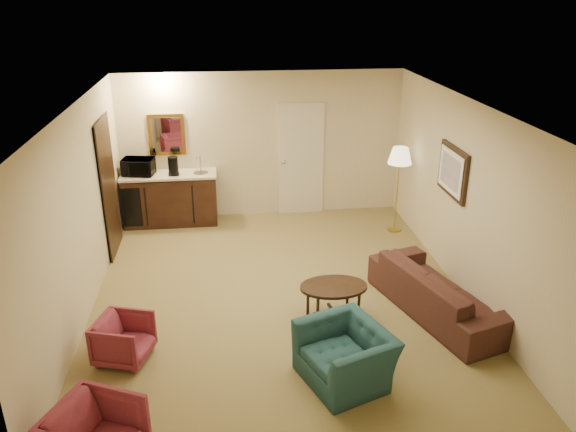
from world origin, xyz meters
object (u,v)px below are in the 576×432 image
at_px(coffee_table, 333,302).
at_px(floor_lamp, 397,190).
at_px(microwave, 138,165).
at_px(waste_bin, 209,216).
at_px(coffee_maker, 173,166).
at_px(sofa, 440,284).
at_px(wetbar_cabinet, 171,199).
at_px(teal_armchair, 346,347).
at_px(rose_chair_near, 124,337).

relative_size(coffee_table, floor_lamp, 0.57).
height_order(coffee_table, microwave, microwave).
xyz_separation_m(waste_bin, coffee_maker, (-0.55, 0.01, 0.94)).
distance_m(coffee_table, floor_lamp, 3.11).
bearing_deg(coffee_maker, sofa, -61.92).
xyz_separation_m(wetbar_cabinet, sofa, (3.63, -3.42, -0.05)).
bearing_deg(floor_lamp, coffee_table, -121.41).
distance_m(sofa, teal_armchair, 1.89).
relative_size(wetbar_cabinet, coffee_table, 1.93).
distance_m(waste_bin, microwave, 1.50).
xyz_separation_m(microwave, coffee_maker, (0.60, -0.09, -0.02)).
distance_m(waste_bin, coffee_maker, 1.09).
bearing_deg(coffee_table, sofa, 0.00).
distance_m(teal_armchair, rose_chair_near, 2.49).
distance_m(rose_chair_near, floor_lamp, 5.19).
height_order(rose_chair_near, coffee_table, rose_chair_near).
bearing_deg(coffee_maker, coffee_table, -75.74).
bearing_deg(wetbar_cabinet, rose_chair_near, -93.62).
relative_size(waste_bin, coffee_maker, 0.85).
xyz_separation_m(rose_chair_near, floor_lamp, (4.10, 3.15, 0.46)).
xyz_separation_m(wetbar_cabinet, coffee_maker, (0.10, -0.07, 0.62)).
relative_size(wetbar_cabinet, microwave, 3.14).
relative_size(coffee_table, waste_bin, 3.12).
xyz_separation_m(coffee_table, waste_bin, (-1.60, 3.33, -0.11)).
distance_m(teal_armchair, waste_bin, 4.75).
bearing_deg(teal_armchair, rose_chair_near, -125.93).
relative_size(teal_armchair, coffee_table, 1.11).
bearing_deg(rose_chair_near, waste_bin, 4.01).
height_order(rose_chair_near, waste_bin, rose_chair_near).
bearing_deg(floor_lamp, wetbar_cabinet, 168.26).
xyz_separation_m(wetbar_cabinet, microwave, (-0.50, 0.01, 0.64)).
bearing_deg(sofa, wetbar_cabinet, 29.42).
distance_m(rose_chair_near, microwave, 4.05).
bearing_deg(floor_lamp, waste_bin, 167.45).
distance_m(floor_lamp, coffee_maker, 3.84).
distance_m(wetbar_cabinet, floor_lamp, 3.94).
bearing_deg(microwave, wetbar_cabinet, 8.50).
bearing_deg(sofa, rose_chair_near, 80.47).
relative_size(sofa, coffee_table, 2.49).
height_order(teal_armchair, microwave, microwave).
height_order(wetbar_cabinet, waste_bin, wetbar_cabinet).
height_order(microwave, coffee_maker, microwave).
relative_size(rose_chair_near, coffee_table, 0.68).
bearing_deg(microwave, floor_lamp, -0.66).
xyz_separation_m(rose_chair_near, waste_bin, (0.90, 3.86, -0.15)).
relative_size(teal_armchair, floor_lamp, 0.63).
height_order(sofa, teal_armchair, sofa).
height_order(floor_lamp, waste_bin, floor_lamp).
relative_size(sofa, floor_lamp, 1.42).
bearing_deg(teal_armchair, wetbar_cabinet, -175.91).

